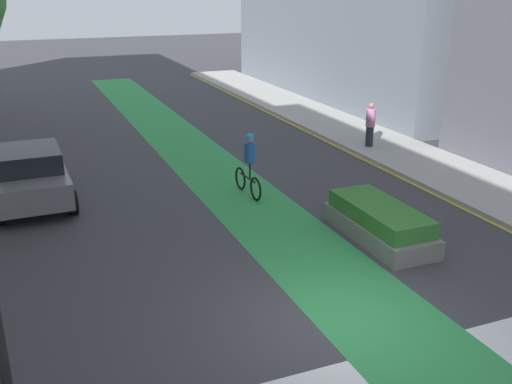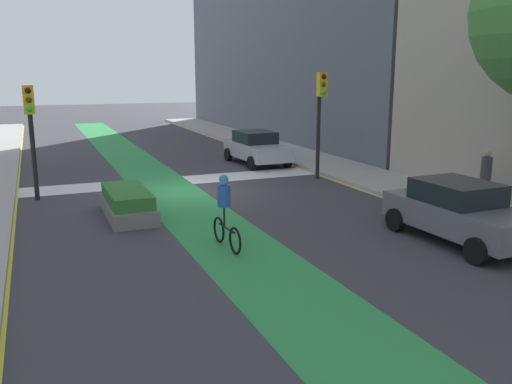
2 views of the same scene
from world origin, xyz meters
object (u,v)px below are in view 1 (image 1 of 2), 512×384
at_px(median_planter, 379,223).
at_px(pedestrian_sidewalk_right_a, 370,124).
at_px(cyclist_in_lane, 249,163).
at_px(car_grey_left_far, 31,174).

bearing_deg(median_planter, pedestrian_sidewalk_right_a, 59.19).
bearing_deg(median_planter, cyclist_in_lane, 114.23).
bearing_deg(cyclist_in_lane, pedestrian_sidewalk_right_a, 26.06).
height_order(car_grey_left_far, pedestrian_sidewalk_right_a, pedestrian_sidewalk_right_a).
relative_size(cyclist_in_lane, median_planter, 0.58).
height_order(cyclist_in_lane, pedestrian_sidewalk_right_a, cyclist_in_lane).
distance_m(car_grey_left_far, pedestrian_sidewalk_right_a, 11.68).
height_order(pedestrian_sidewalk_right_a, median_planter, pedestrian_sidewalk_right_a).
bearing_deg(car_grey_left_far, median_planter, -37.60).
xyz_separation_m(cyclist_in_lane, pedestrian_sidewalk_right_a, (5.86, 2.87, -0.00)).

